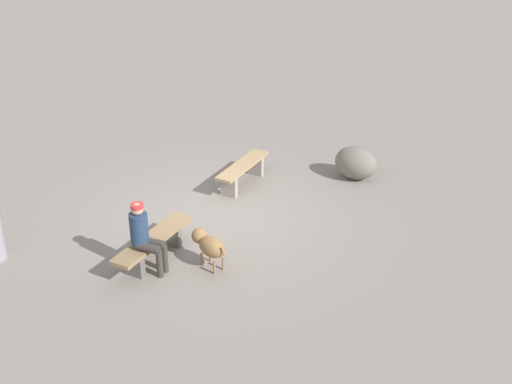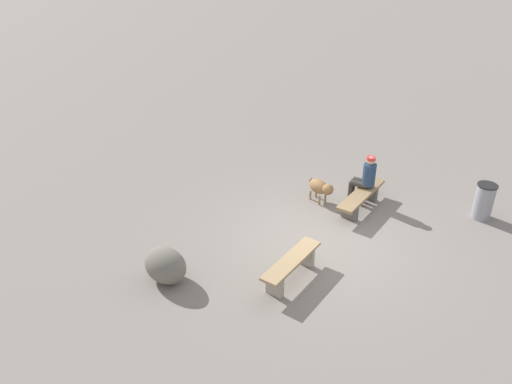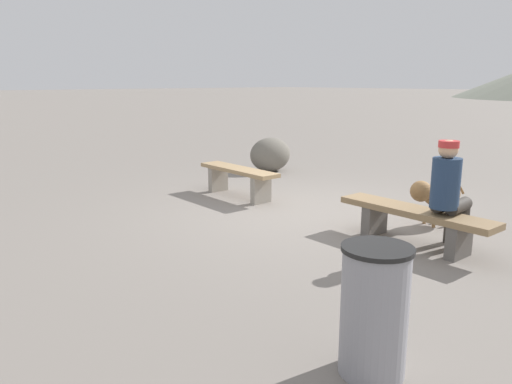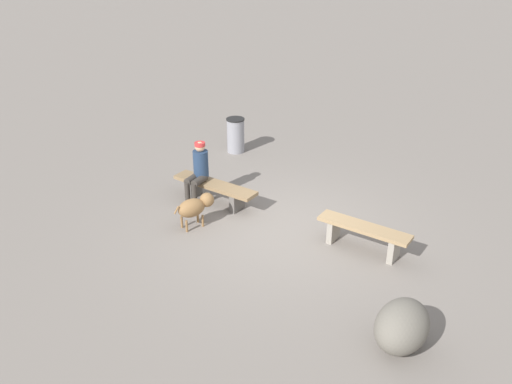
{
  "view_description": "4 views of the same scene",
  "coord_description": "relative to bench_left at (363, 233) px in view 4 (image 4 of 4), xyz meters",
  "views": [
    {
      "loc": [
        9.95,
        5.82,
        6.48
      ],
      "look_at": [
        -0.59,
        0.61,
        0.42
      ],
      "focal_mm": 48.37,
      "sensor_mm": 36.0,
      "label": 1
    },
    {
      "loc": [
        -8.34,
        -3.85,
        6.29
      ],
      "look_at": [
        0.05,
        1.69,
        0.66
      ],
      "focal_mm": 35.46,
      "sensor_mm": 36.0,
      "label": 2
    },
    {
      "loc": [
        4.58,
        -5.19,
        1.85
      ],
      "look_at": [
        -0.07,
        -1.03,
        0.45
      ],
      "focal_mm": 34.78,
      "sensor_mm": 36.0,
      "label": 3
    },
    {
      "loc": [
        -4.18,
        7.56,
        5.11
      ],
      "look_at": [
        0.81,
        -0.31,
        0.44
      ],
      "focal_mm": 37.69,
      "sensor_mm": 36.0,
      "label": 4
    }
  ],
  "objects": [
    {
      "name": "ground",
      "position": [
        1.49,
        0.14,
        -0.37
      ],
      "size": [
        210.0,
        210.0,
        0.06
      ],
      "primitive_type": "cube",
      "color": "gray"
    },
    {
      "name": "bench_left",
      "position": [
        0.0,
        0.0,
        0.0
      ],
      "size": [
        1.65,
        0.42,
        0.48
      ],
      "rotation": [
        0.0,
        0.0,
        -0.03
      ],
      "color": "gray",
      "rests_on": "ground"
    },
    {
      "name": "bench_right",
      "position": [
        3.21,
        -0.06,
        -0.03
      ],
      "size": [
        1.88,
        0.45,
        0.43
      ],
      "rotation": [
        0.0,
        0.0,
        -0.03
      ],
      "color": "#605B56",
      "rests_on": "ground"
    },
    {
      "name": "seated_person",
      "position": [
        3.55,
        0.02,
        0.37
      ],
      "size": [
        0.34,
        0.61,
        1.25
      ],
      "rotation": [
        0.0,
        0.0,
        0.07
      ],
      "color": "navy",
      "rests_on": "ground"
    },
    {
      "name": "dog",
      "position": [
        2.96,
        0.89,
        0.07
      ],
      "size": [
        0.52,
        0.79,
        0.61
      ],
      "rotation": [
        0.0,
        0.0,
        4.33
      ],
      "color": "olive",
      "rests_on": "ground"
    },
    {
      "name": "trash_bin",
      "position": [
        4.41,
        -2.56,
        0.09
      ],
      "size": [
        0.45,
        0.45,
        0.86
      ],
      "color": "gray",
      "rests_on": "ground"
    },
    {
      "name": "boulder",
      "position": [
        -1.35,
        1.99,
        0.01
      ],
      "size": [
        0.77,
        0.98,
        0.71
      ],
      "primitive_type": "ellipsoid",
      "rotation": [
        0.0,
        0.0,
        1.47
      ],
      "color": "#6B665B",
      "rests_on": "ground"
    }
  ]
}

